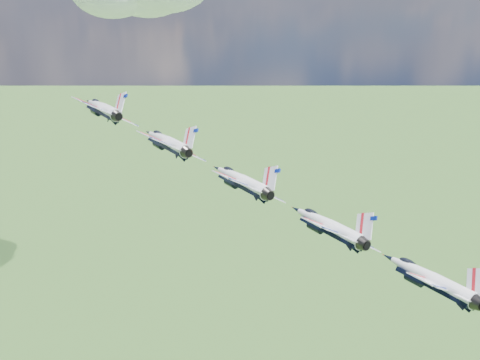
{
  "coord_description": "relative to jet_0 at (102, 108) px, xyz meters",
  "views": [
    {
      "loc": [
        0.93,
        -86.33,
        170.9
      ],
      "look_at": [
        10.31,
        -11.47,
        145.44
      ],
      "focal_mm": 45.0,
      "sensor_mm": 36.0,
      "label": 1
    }
  ],
  "objects": [
    {
      "name": "jet_1",
      "position": [
        9.56,
        -8.75,
        -3.27
      ],
      "size": [
        15.9,
        17.79,
        8.62
      ],
      "primitive_type": null,
      "rotation": [
        0.0,
        0.51,
        0.43
      ],
      "color": "white"
    },
    {
      "name": "jet_3",
      "position": [
        28.69,
        -26.25,
        -9.81
      ],
      "size": [
        15.9,
        17.79,
        8.62
      ],
      "primitive_type": null,
      "rotation": [
        0.0,
        0.51,
        0.43
      ],
      "color": "white"
    },
    {
      "name": "jet_4",
      "position": [
        38.26,
        -35.0,
        -13.08
      ],
      "size": [
        15.9,
        17.79,
        8.62
      ],
      "primitive_type": null,
      "rotation": [
        0.0,
        0.51,
        0.43
      ],
      "color": "white"
    },
    {
      "name": "jet_0",
      "position": [
        0.0,
        0.0,
        0.0
      ],
      "size": [
        15.9,
        17.79,
        8.62
      ],
      "primitive_type": null,
      "rotation": [
        0.0,
        0.51,
        0.43
      ],
      "color": "white"
    },
    {
      "name": "jet_2",
      "position": [
        19.13,
        -17.5,
        -6.54
      ],
      "size": [
        15.9,
        17.79,
        8.62
      ],
      "primitive_type": null,
      "rotation": [
        0.0,
        0.51,
        0.43
      ],
      "color": "white"
    }
  ]
}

